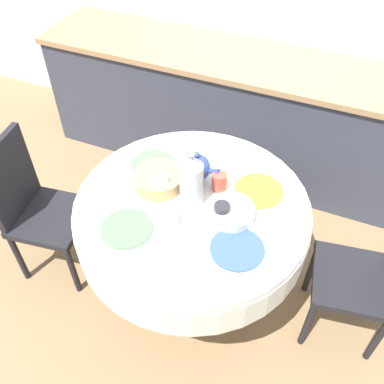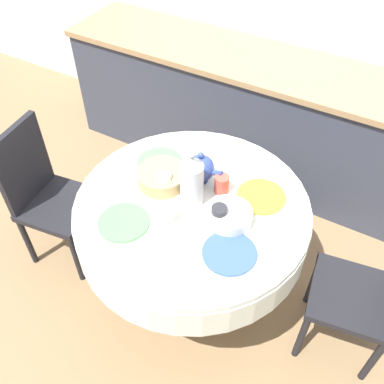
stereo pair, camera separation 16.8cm
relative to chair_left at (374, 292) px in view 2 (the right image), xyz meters
The scene contains 17 objects.
ground_plane 1.06m from the chair_left, behind, with size 12.00×12.00×0.00m, color #8E704C.
kitchen_counter 1.45m from the chair_left, 129.26° to the left, with size 3.24×0.64×0.90m.
dining_table 0.94m from the chair_left, behind, with size 1.17×1.17×0.78m.
chair_left is the anchor object (origin of this frame).
chair_right 1.86m from the chair_left, behind, with size 0.45×0.45×0.93m.
plate_near_left 1.23m from the chair_left, 160.08° to the right, with size 0.24×0.24×0.01m, color #5BA85B.
cup_near_left 1.06m from the chair_left, 162.34° to the right, with size 0.07×0.07×0.10m, color white.
plate_near_right 0.76m from the chair_left, 152.65° to the right, with size 0.24×0.24×0.01m, color #3856AD.
cup_near_right 0.84m from the chair_left, 166.36° to the right, with size 0.07×0.07×0.10m, color #28282D.
plate_far_left 1.24m from the chair_left, behind, with size 0.24×0.24×0.01m, color #5BA85B.
cup_far_left 1.14m from the chair_left, behind, with size 0.07×0.07×0.10m, color white.
plate_far_right 0.70m from the chair_left, behind, with size 0.24×0.24×0.01m, color yellow.
cup_far_right 0.89m from the chair_left, behind, with size 0.07×0.07×0.10m, color #CC4C3D.
coffee_carafe 1.02m from the chair_left, behind, with size 0.11×0.11×0.32m.
teapot 1.02m from the chair_left, behind, with size 0.19×0.14×0.18m.
bread_basket 1.17m from the chair_left, behind, with size 0.25×0.25×0.08m, color tan.
fruit_bowl 0.79m from the chair_left, 167.76° to the right, with size 0.22×0.22×0.07m, color silver.
Camera 2 is at (0.70, -1.23, 2.30)m, focal length 40.00 mm.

